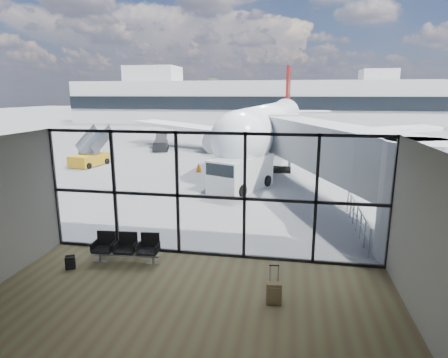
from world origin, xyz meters
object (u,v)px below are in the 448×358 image
(suitcase, at_px, (274,293))
(airliner, at_px, (273,122))
(backpack, at_px, (70,263))
(seating_row, at_px, (127,246))
(belt_loader, at_px, (161,145))
(mobile_stairs, at_px, (90,158))
(service_van, at_px, (240,173))

(suitcase, bearing_deg, airliner, 85.63)
(backpack, relative_size, airliner, 0.01)
(seating_row, xyz_separation_m, airliner, (3.63, 27.55, 2.31))
(belt_loader, distance_m, mobile_stairs, 9.32)
(seating_row, distance_m, mobile_stairs, 19.37)
(suitcase, xyz_separation_m, service_van, (-2.65, 12.56, 0.69))
(mobile_stairs, bearing_deg, airliner, 49.36)
(suitcase, height_order, service_van, service_van)
(backpack, xyz_separation_m, mobile_stairs, (-8.91, 17.14, 0.39))
(seating_row, height_order, belt_loader, belt_loader)
(seating_row, height_order, suitcase, suitcase)
(airliner, distance_m, mobile_stairs, 18.27)
(airliner, bearing_deg, suitcase, -82.40)
(airliner, height_order, service_van, airliner)
(backpack, distance_m, airliner, 29.06)
(service_van, bearing_deg, airliner, 110.52)
(service_van, bearing_deg, seating_row, -79.03)
(suitcase, bearing_deg, backpack, 164.51)
(service_van, distance_m, mobile_stairs, 14.20)
(airliner, bearing_deg, mobile_stairs, -136.81)
(backpack, bearing_deg, seating_row, 4.14)
(seating_row, distance_m, suitcase, 5.50)
(service_van, bearing_deg, mobile_stairs, -178.78)
(airliner, bearing_deg, seating_row, -92.90)
(seating_row, bearing_deg, belt_loader, 102.43)
(airliner, distance_m, service_van, 17.00)
(backpack, bearing_deg, mobile_stairs, 92.72)
(belt_loader, bearing_deg, suitcase, -80.36)
(backpack, bearing_deg, airliner, 54.78)
(airliner, height_order, mobile_stairs, airliner)
(backpack, height_order, service_van, service_van)
(seating_row, distance_m, service_van, 10.99)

